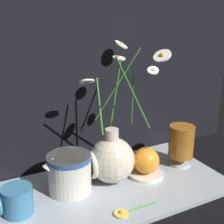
# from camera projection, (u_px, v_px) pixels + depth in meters

# --- Properties ---
(ground_plane) EXTENTS (6.00, 6.00, 0.00)m
(ground_plane) POSITION_uv_depth(u_px,v_px,m) (110.00, 191.00, 0.87)
(ground_plane) COLOR black
(shelf) EXTENTS (0.65, 0.34, 0.01)m
(shelf) POSITION_uv_depth(u_px,v_px,m) (110.00, 189.00, 0.87)
(shelf) COLOR #9EA8B2
(shelf) RESTS_ON ground_plane
(vase_with_flowers) EXTENTS (0.20, 0.29, 0.38)m
(vase_with_flowers) POSITION_uv_depth(u_px,v_px,m) (112.00, 157.00, 0.87)
(vase_with_flowers) COLOR beige
(vase_with_flowers) RESTS_ON shelf
(yellow_mug) EXTENTS (0.08, 0.07, 0.07)m
(yellow_mug) POSITION_uv_depth(u_px,v_px,m) (17.00, 201.00, 0.74)
(yellow_mug) COLOR teal
(yellow_mug) RESTS_ON shelf
(ceramic_pitcher) EXTENTS (0.14, 0.12, 0.12)m
(ceramic_pitcher) POSITION_uv_depth(u_px,v_px,m) (70.00, 171.00, 0.83)
(ceramic_pitcher) COLOR beige
(ceramic_pitcher) RESTS_ON shelf
(tea_glass) EXTENTS (0.08, 0.08, 0.13)m
(tea_glass) POSITION_uv_depth(u_px,v_px,m) (181.00, 142.00, 0.96)
(tea_glass) COLOR silver
(tea_glass) RESTS_ON shelf
(saucer_plate) EXTENTS (0.10, 0.10, 0.01)m
(saucer_plate) POSITION_uv_depth(u_px,v_px,m) (146.00, 174.00, 0.92)
(saucer_plate) COLOR silver
(saucer_plate) RESTS_ON shelf
(orange_fruit) EXTENTS (0.08, 0.08, 0.09)m
(orange_fruit) POSITION_uv_depth(u_px,v_px,m) (146.00, 160.00, 0.91)
(orange_fruit) COLOR orange
(orange_fruit) RESTS_ON saucer_plate
(loose_daisy) EXTENTS (0.12, 0.04, 0.01)m
(loose_daisy) POSITION_uv_depth(u_px,v_px,m) (126.00, 212.00, 0.75)
(loose_daisy) COLOR #4C8E3D
(loose_daisy) RESTS_ON shelf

